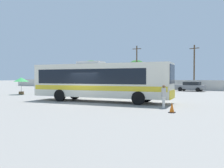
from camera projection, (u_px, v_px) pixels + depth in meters
ground_plane at (134, 95)px, 28.42m from camera, size 300.00×300.00×0.00m
perimeter_wall at (171, 85)px, 41.45m from camera, size 80.00×0.30×1.68m
coach_bus_cream_yellow at (99, 80)px, 20.70m from camera, size 12.47×4.15×3.50m
attendant_by_bus_door at (164, 95)px, 16.35m from camera, size 0.32×0.32×1.59m
vendor_umbrella_near_gate_green at (21, 80)px, 29.58m from camera, size 1.84×1.84×2.10m
parked_car_leftmost_grey at (119, 85)px, 42.92m from camera, size 4.33×2.13×1.52m
parked_car_second_white at (148, 85)px, 40.61m from camera, size 4.23×2.21×1.51m
parked_car_third_grey at (191, 86)px, 36.69m from camera, size 4.41×2.24×1.45m
utility_pole_near at (194, 66)px, 41.60m from camera, size 1.76×0.65×7.81m
utility_pole_far at (137, 66)px, 47.32m from camera, size 1.80×0.32×8.40m
roadside_tree_left at (91, 69)px, 52.75m from camera, size 4.69×4.69×5.91m
roadside_tree_midleft at (137, 68)px, 51.84m from camera, size 4.23×4.23×5.92m
traffic_cone_on_apron at (172, 108)px, 14.12m from camera, size 0.36×0.36×0.64m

